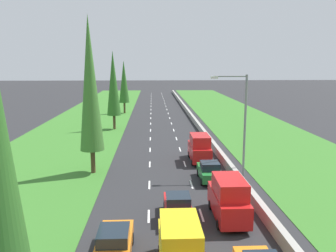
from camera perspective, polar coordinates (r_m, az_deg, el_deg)
The scene contains 15 objects.
ground_plane at distance 61.42m, azimuth -1.21°, elevation 0.88°, with size 300.00×300.00×0.00m, color #28282B.
grass_verge_left at distance 62.41m, azimuth -12.91°, elevation 0.79°, with size 14.00×140.00×0.04m, color #387528.
grass_verge_right at distance 63.40m, azimuth 11.86°, elevation 0.97°, with size 14.00×140.00×0.04m, color #387528.
median_barrier at distance 61.75m, azimuth 4.08°, elevation 1.30°, with size 0.44×120.00×0.85m, color #9E9B93.
lane_markings at distance 61.42m, azimuth -1.21°, elevation 0.88°, with size 3.64×116.00×0.01m.
yellow_van_centre_lane at distance 17.28m, azimuth 1.91°, elevation -19.37°, with size 1.96×4.90×2.82m.
red_van_right_lane at distance 23.11m, azimuth 9.89°, elevation -11.61°, with size 1.96×4.90×2.82m.
green_hatchback_right_lane at distance 30.24m, azimuth 6.77°, elevation -7.37°, with size 1.74×3.90×1.72m.
red_hatchback_centre_lane at distance 23.04m, azimuth 1.60°, elevation -13.03°, with size 1.74×3.90×1.72m.
orange_sedan_left_lane at distance 19.07m, azimuth -8.81°, elevation -18.48°, with size 1.82×4.50×1.64m.
red_van_right_lane_fifth at distance 35.81m, azimuth 5.18°, elevation -3.63°, with size 1.96×4.90×2.82m.
poplar_tree_second at distance 31.61m, azimuth -12.63°, elevation 6.68°, with size 2.15×2.15×14.14m.
poplar_tree_third at distance 53.16m, azimuth -8.94°, elevation 6.87°, with size 2.10×2.10×11.84m.
poplar_tree_fourth at distance 70.56m, azimuth -7.22°, elevation 7.18°, with size 2.06×2.06×10.56m.
street_light_mast at distance 31.07m, azimuth 11.89°, elevation 1.28°, with size 3.20×0.28×9.00m.
Camera 1 is at (-1.46, -0.60, 9.92)m, focal length 37.29 mm.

